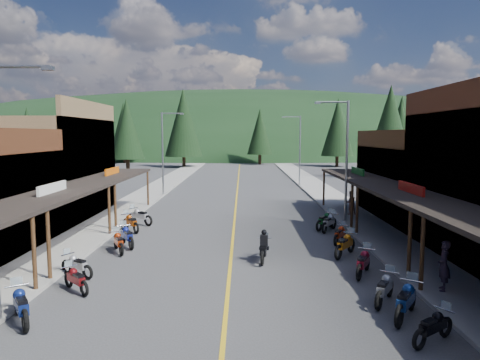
{
  "coord_description": "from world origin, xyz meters",
  "views": [
    {
      "loc": [
        0.55,
        -18.84,
        5.91
      ],
      "look_at": [
        0.39,
        8.39,
        3.0
      ],
      "focal_mm": 32.0,
      "sensor_mm": 36.0,
      "label": 1
    }
  ],
  "objects_px": {
    "bike_west_8": "(119,241)",
    "bike_west_10": "(131,222)",
    "shop_west_3": "(41,168)",
    "pine_0": "(28,131)",
    "pine_9": "(401,131)",
    "bike_east_7": "(363,261)",
    "streetlight_1": "(164,150)",
    "bike_east_5": "(406,299)",
    "bike_east_11": "(325,220)",
    "pine_6": "(479,131)",
    "bike_east_4": "(433,325)",
    "pedestrian_east_b": "(350,203)",
    "streetlight_2": "(344,158)",
    "bike_west_11": "(140,215)",
    "rider_on_bike": "(264,248)",
    "pine_2": "(183,123)",
    "bike_east_9": "(340,233)",
    "bike_east_10": "(329,222)",
    "shop_east_3": "(429,182)",
    "pine_1": "(124,128)",
    "bike_west_5": "(21,304)",
    "bike_east_6": "(385,287)",
    "pine_11": "(390,125)",
    "bike_east_8": "(345,243)",
    "bike_west_9": "(127,235)",
    "bike_west_7": "(77,264)",
    "pine_8": "(78,134)",
    "pine_3": "(260,132)",
    "pine_4": "(338,127)",
    "pine_7": "(95,128)",
    "streetlight_3": "(299,147)",
    "pine_5": "(401,125)",
    "bike_west_6": "(76,278)"
  },
  "relations": [
    {
      "from": "pine_1",
      "to": "pine_9",
      "type": "distance_m",
      "value": 54.13
    },
    {
      "from": "streetlight_1",
      "to": "bike_west_11",
      "type": "xyz_separation_m",
      "value": [
        0.78,
        -13.29,
        -3.83
      ]
    },
    {
      "from": "pine_2",
      "to": "pine_6",
      "type": "distance_m",
      "value": 56.34
    },
    {
      "from": "bike_west_6",
      "to": "pine_9",
      "type": "bearing_deg",
      "value": 12.92
    },
    {
      "from": "bike_west_5",
      "to": "bike_east_6",
      "type": "distance_m",
      "value": 12.04
    },
    {
      "from": "bike_east_10",
      "to": "pine_0",
      "type": "bearing_deg",
      "value": 162.42
    },
    {
      "from": "pedestrian_east_b",
      "to": "shop_east_3",
      "type": "bearing_deg",
      "value": 170.03
    },
    {
      "from": "streetlight_2",
      "to": "bike_west_11",
      "type": "relative_size",
      "value": 3.6
    },
    {
      "from": "shop_east_3",
      "to": "pine_0",
      "type": "distance_m",
      "value": 74.0
    },
    {
      "from": "pine_2",
      "to": "pine_9",
      "type": "height_order",
      "value": "pine_2"
    },
    {
      "from": "shop_west_3",
      "to": "rider_on_bike",
      "type": "relative_size",
      "value": 5.12
    },
    {
      "from": "streetlight_1",
      "to": "pine_5",
      "type": "distance_m",
      "value": 64.73
    },
    {
      "from": "streetlight_3",
      "to": "bike_east_7",
      "type": "bearing_deg",
      "value": -92.42
    },
    {
      "from": "bike_west_7",
      "to": "pine_8",
      "type": "bearing_deg",
      "value": 52.83
    },
    {
      "from": "pine_2",
      "to": "bike_east_9",
      "type": "height_order",
      "value": "pine_2"
    },
    {
      "from": "shop_east_3",
      "to": "bike_east_5",
      "type": "distance_m",
      "value": 18.78
    },
    {
      "from": "pine_11",
      "to": "bike_west_9",
      "type": "relative_size",
      "value": 5.7
    },
    {
      "from": "bike_east_11",
      "to": "rider_on_bike",
      "type": "bearing_deg",
      "value": -83.19
    },
    {
      "from": "streetlight_1",
      "to": "bike_east_5",
      "type": "bearing_deg",
      "value": -65.21
    },
    {
      "from": "bike_east_8",
      "to": "bike_east_10",
      "type": "bearing_deg",
      "value": 122.55
    },
    {
      "from": "shop_west_3",
      "to": "pine_0",
      "type": "distance_m",
      "value": 57.15
    },
    {
      "from": "pine_11",
      "to": "bike_east_5",
      "type": "height_order",
      "value": "pine_11"
    },
    {
      "from": "bike_east_5",
      "to": "bike_east_11",
      "type": "distance_m",
      "value": 13.02
    },
    {
      "from": "bike_east_11",
      "to": "pine_6",
      "type": "bearing_deg",
      "value": 92.97
    },
    {
      "from": "pine_4",
      "to": "pine_3",
      "type": "bearing_deg",
      "value": 156.8
    },
    {
      "from": "bike_east_10",
      "to": "bike_east_11",
      "type": "bearing_deg",
      "value": 138.44
    },
    {
      "from": "shop_east_3",
      "to": "pine_6",
      "type": "height_order",
      "value": "pine_6"
    },
    {
      "from": "streetlight_2",
      "to": "streetlight_1",
      "type": "bearing_deg",
      "value": 134.8
    },
    {
      "from": "pine_1",
      "to": "bike_east_8",
      "type": "distance_m",
      "value": 74.9
    },
    {
      "from": "pine_1",
      "to": "bike_east_5",
      "type": "relative_size",
      "value": 5.46
    },
    {
      "from": "bike_west_7",
      "to": "bike_east_7",
      "type": "distance_m",
      "value": 11.98
    },
    {
      "from": "pine_8",
      "to": "bike_west_8",
      "type": "relative_size",
      "value": 4.89
    },
    {
      "from": "streetlight_1",
      "to": "bike_east_11",
      "type": "relative_size",
      "value": 3.74
    },
    {
      "from": "bike_west_9",
      "to": "shop_west_3",
      "type": "bearing_deg",
      "value": 105.13
    },
    {
      "from": "shop_east_3",
      "to": "pine_2",
      "type": "bearing_deg",
      "value": 116.96
    },
    {
      "from": "pine_6",
      "to": "pine_9",
      "type": "bearing_deg",
      "value": -139.18
    },
    {
      "from": "bike_west_8",
      "to": "bike_west_10",
      "type": "height_order",
      "value": "bike_west_10"
    },
    {
      "from": "shop_east_3",
      "to": "bike_east_7",
      "type": "height_order",
      "value": "shop_east_3"
    },
    {
      "from": "pine_3",
      "to": "pine_1",
      "type": "bearing_deg",
      "value": 171.87
    },
    {
      "from": "bike_east_11",
      "to": "pine_7",
      "type": "bearing_deg",
      "value": 157.23
    },
    {
      "from": "shop_west_3",
      "to": "bike_east_7",
      "type": "height_order",
      "value": "shop_west_3"
    },
    {
      "from": "bike_east_10",
      "to": "bike_west_11",
      "type": "bearing_deg",
      "value": -156.01
    },
    {
      "from": "pine_9",
      "to": "bike_east_7",
      "type": "bearing_deg",
      "value": -111.62
    },
    {
      "from": "shop_west_3",
      "to": "pine_9",
      "type": "relative_size",
      "value": 1.01
    },
    {
      "from": "pine_3",
      "to": "bike_west_9",
      "type": "xyz_separation_m",
      "value": [
        -9.55,
        -62.79,
        -5.86
      ]
    },
    {
      "from": "pine_4",
      "to": "bike_east_8",
      "type": "bearing_deg",
      "value": -102.02
    },
    {
      "from": "bike_east_4",
      "to": "pedestrian_east_b",
      "type": "relative_size",
      "value": 1.08
    },
    {
      "from": "bike_east_9",
      "to": "pedestrian_east_b",
      "type": "xyz_separation_m",
      "value": [
        2.48,
        7.68,
        0.46
      ]
    },
    {
      "from": "streetlight_2",
      "to": "shop_west_3",
      "type": "bearing_deg",
      "value": 170.96
    },
    {
      "from": "streetlight_1",
      "to": "bike_east_7",
      "type": "relative_size",
      "value": 3.74
    }
  ]
}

